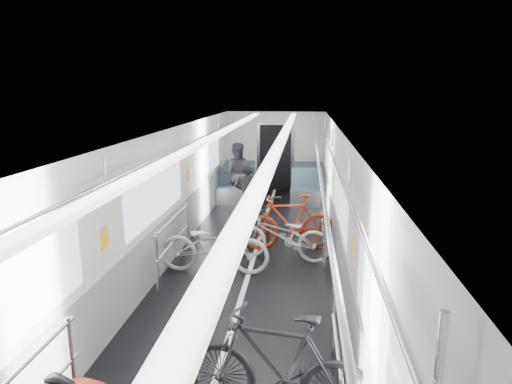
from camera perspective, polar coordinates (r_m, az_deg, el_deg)
car_shell at (r=9.04m, az=0.26°, el=0.25°), size 3.02×14.01×2.41m
bike_left_far at (r=7.84m, az=-5.27°, el=-6.59°), size 1.91×0.70×0.99m
bike_right_near at (r=4.59m, az=2.67°, el=-20.91°), size 1.91×0.80×1.11m
bike_right_mid at (r=8.38m, az=3.23°, el=-5.42°), size 1.88×0.91×0.95m
bike_right_far at (r=8.93m, az=4.19°, el=-3.78°), size 1.90×0.90×1.10m
bike_aisle at (r=9.82m, az=0.77°, el=-2.63°), size 1.07×1.92×0.95m
person_standing at (r=9.87m, az=-1.06°, el=-0.61°), size 0.64×0.48×1.60m
person_seated at (r=12.45m, az=-2.44°, el=2.38°), size 0.83×0.66×1.67m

